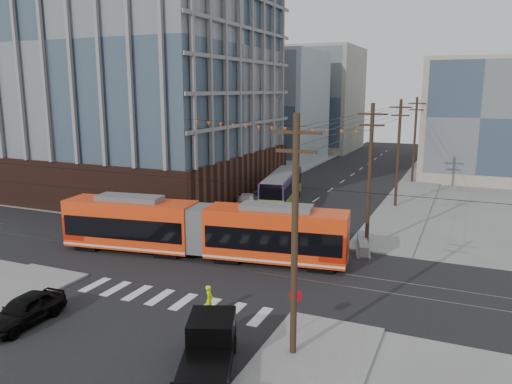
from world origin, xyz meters
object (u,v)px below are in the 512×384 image
Objects in this scene: pickup_truck at (208,354)px; city_bus at (282,188)px; black_sedan at (25,310)px; streetcar at (201,229)px.

city_bus is at bearing 83.50° from pickup_truck.
pickup_truck is at bearing -3.46° from black_sedan.
streetcar is 15.62m from pickup_truck.
city_bus reaches higher than pickup_truck.
black_sedan is at bearing -104.75° from city_bus.
streetcar is 1.78× the size of city_bus.
streetcar is 13.41m from black_sedan.
city_bus is at bearing 84.23° from black_sedan.
city_bus is 2.59× the size of black_sedan.
streetcar is at bearing 99.03° from pickup_truck.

